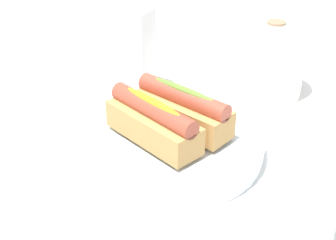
% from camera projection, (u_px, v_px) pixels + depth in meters
% --- Properties ---
extents(ground_plane, '(2.40, 2.40, 0.00)m').
position_uv_depth(ground_plane, '(170.00, 152.00, 0.73)').
color(ground_plane, white).
extents(serving_bowl, '(0.27, 0.27, 0.04)m').
position_uv_depth(serving_bowl, '(168.00, 142.00, 0.72)').
color(serving_bowl, silver).
rests_on(serving_bowl, ground_plane).
extents(hotdog_front, '(0.15, 0.05, 0.06)m').
position_uv_depth(hotdog_front, '(153.00, 122.00, 0.68)').
color(hotdog_front, tan).
rests_on(hotdog_front, serving_bowl).
extents(hotdog_back, '(0.16, 0.07, 0.06)m').
position_uv_depth(hotdog_back, '(182.00, 109.00, 0.72)').
color(hotdog_back, tan).
rests_on(hotdog_back, serving_bowl).
extents(water_glass, '(0.07, 0.07, 0.09)m').
position_uv_depth(water_glass, '(307.00, 212.00, 0.56)').
color(water_glass, white).
rests_on(water_glass, ground_plane).
extents(paper_towel_roll, '(0.11, 0.11, 0.13)m').
position_uv_depth(paper_towel_roll, '(272.00, 60.00, 0.86)').
color(paper_towel_roll, white).
rests_on(paper_towel_roll, ground_plane).
extents(napkin_box, '(0.12, 0.07, 0.15)m').
position_uv_depth(napkin_box, '(124.00, 47.00, 0.88)').
color(napkin_box, white).
rests_on(napkin_box, ground_plane).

